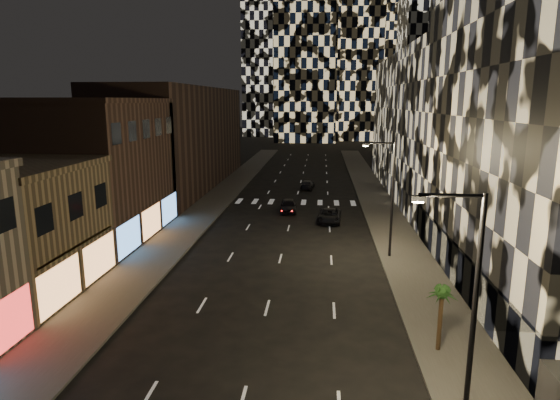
% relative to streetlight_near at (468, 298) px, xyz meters
% --- Properties ---
extents(sidewalk_left, '(4.00, 120.00, 0.15)m').
position_rel_streetlight_near_xyz_m(sidewalk_left, '(-18.35, 40.00, -5.28)').
color(sidewalk_left, '#47443F').
rests_on(sidewalk_left, ground).
extents(sidewalk_right, '(4.00, 120.00, 0.15)m').
position_rel_streetlight_near_xyz_m(sidewalk_right, '(1.65, 40.00, -5.28)').
color(sidewalk_right, '#47443F').
rests_on(sidewalk_right, ground).
extents(curb_left, '(0.20, 120.00, 0.15)m').
position_rel_streetlight_near_xyz_m(curb_left, '(-16.25, 40.00, -5.28)').
color(curb_left, '#4C4C47').
rests_on(curb_left, ground).
extents(curb_right, '(0.20, 120.00, 0.15)m').
position_rel_streetlight_near_xyz_m(curb_right, '(-0.45, 40.00, -5.28)').
color(curb_right, '#4C4C47').
rests_on(curb_right, ground).
extents(retail_tan, '(10.00, 10.00, 8.00)m').
position_rel_streetlight_near_xyz_m(retail_tan, '(-25.35, 11.00, -1.35)').
color(retail_tan, '#756346').
rests_on(retail_tan, ground).
extents(retail_brown, '(10.00, 15.00, 12.00)m').
position_rel_streetlight_near_xyz_m(retail_brown, '(-25.35, 23.50, 0.65)').
color(retail_brown, '#463027').
rests_on(retail_brown, ground).
extents(retail_filler_left, '(10.00, 40.00, 14.00)m').
position_rel_streetlight_near_xyz_m(retail_filler_left, '(-25.35, 50.00, 1.65)').
color(retail_filler_left, '#463027').
rests_on(retail_filler_left, ground).
extents(midrise_base, '(0.60, 25.00, 3.00)m').
position_rel_streetlight_near_xyz_m(midrise_base, '(3.95, 14.50, -3.85)').
color(midrise_base, '#383838').
rests_on(midrise_base, ground).
extents(midrise_filler_right, '(16.00, 40.00, 18.00)m').
position_rel_streetlight_near_xyz_m(midrise_filler_right, '(11.65, 47.00, 3.65)').
color(midrise_filler_right, '#232326').
rests_on(midrise_filler_right, ground).
extents(streetlight_near, '(2.55, 0.25, 9.00)m').
position_rel_streetlight_near_xyz_m(streetlight_near, '(0.00, 0.00, 0.00)').
color(streetlight_near, black).
rests_on(streetlight_near, sidewalk_right).
extents(streetlight_far, '(2.55, 0.25, 9.00)m').
position_rel_streetlight_near_xyz_m(streetlight_far, '(0.00, 20.00, 0.00)').
color(streetlight_far, black).
rests_on(streetlight_far, sidewalk_right).
extents(car_dark_midlane, '(2.08, 4.44, 1.47)m').
position_rel_streetlight_near_xyz_m(car_dark_midlane, '(-8.85, 34.59, -4.62)').
color(car_dark_midlane, black).
rests_on(car_dark_midlane, ground).
extents(car_dark_oncoming, '(2.09, 4.35, 1.22)m').
position_rel_streetlight_near_xyz_m(car_dark_oncoming, '(-7.19, 48.81, -4.74)').
color(car_dark_oncoming, black).
rests_on(car_dark_oncoming, ground).
extents(car_dark_rightlane, '(2.52, 4.91, 1.33)m').
position_rel_streetlight_near_xyz_m(car_dark_rightlane, '(-4.35, 30.66, -4.69)').
color(car_dark_rightlane, black).
rests_on(car_dark_rightlane, ground).
extents(palm_tree, '(1.68, 1.70, 3.33)m').
position_rel_streetlight_near_xyz_m(palm_tree, '(0.65, 5.74, -2.45)').
color(palm_tree, '#47331E').
rests_on(palm_tree, sidewalk_right).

